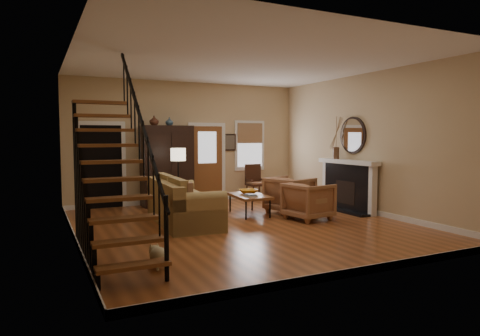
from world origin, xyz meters
name	(u,v)px	position (x,y,z in m)	size (l,w,h in m)	color
room	(195,150)	(-0.41, 1.76, 1.51)	(7.00, 7.33, 3.30)	#9C5227
staircase	(113,151)	(-2.78, -1.30, 1.60)	(0.94, 2.80, 3.20)	brown
fireplace	(349,180)	(3.13, 0.50, 0.74)	(0.33, 1.95, 2.30)	black
armoire	(167,166)	(-0.70, 3.15, 1.05)	(1.30, 0.60, 2.10)	black
vase_a	(154,120)	(-1.05, 3.05, 2.22)	(0.24, 0.24, 0.25)	#4C2619
vase_b	(169,121)	(-0.65, 3.05, 2.21)	(0.20, 0.20, 0.21)	#334C60
sofa	(184,202)	(-1.05, 0.74, 0.45)	(1.05, 2.43, 0.90)	#A5844B
coffee_table	(249,205)	(0.64, 1.03, 0.24)	(0.72, 1.23, 0.47)	brown
bowl	(248,192)	(0.69, 1.18, 0.52)	(0.42, 0.42, 0.10)	orange
books	(251,195)	(0.52, 0.73, 0.50)	(0.23, 0.31, 0.06)	beige
armchair_left	(308,201)	(1.55, -0.04, 0.41)	(0.87, 0.90, 0.82)	brown
armchair_right	(290,195)	(1.62, 0.82, 0.43)	(0.93, 0.96, 0.87)	brown
floor_lamp	(178,181)	(-0.77, 1.95, 0.77)	(0.35, 0.35, 1.54)	black
side_chair	(256,182)	(1.85, 2.95, 0.51)	(0.54, 0.54, 1.02)	#3E2113
dog	(159,257)	(-2.32, -2.04, 0.15)	(0.25, 0.42, 0.30)	beige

